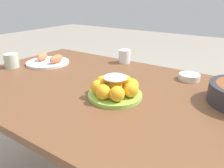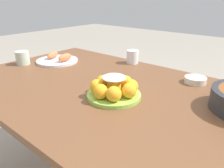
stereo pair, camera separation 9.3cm
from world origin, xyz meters
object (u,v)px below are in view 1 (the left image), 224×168
Objects in this scene: dining_table at (109,104)px; cup_near at (11,61)px; cup_far at (125,56)px; seafood_platter at (48,61)px; sauce_bowl at (189,77)px; cake_plate at (115,88)px.

cup_near is at bearing -174.89° from dining_table.
dining_table is 18.78× the size of cup_far.
cup_far is (0.38, 0.28, 0.02)m from seafood_platter.
cup_far is (0.50, 0.45, 0.00)m from cup_near.
sauce_bowl is (0.27, 0.32, 0.10)m from dining_table.
seafood_platter is 0.21m from cup_near.
cake_plate is at bearing -63.49° from cup_far.
seafood_platter is at bearing 164.35° from cake_plate.
sauce_bowl reaches higher than dining_table.
cup_far reaches higher than dining_table.
seafood_platter is (-0.80, -0.21, 0.00)m from sauce_bowl.
cup_near is at bearing -179.99° from cake_plate.
sauce_bowl is 0.40× the size of seafood_platter.
dining_table is at bearing -130.33° from sauce_bowl.
cup_far is (-0.22, 0.45, 0.00)m from cake_plate.
seafood_platter is (-0.53, 0.11, 0.10)m from dining_table.
dining_table is 0.67m from cup_near.
seafood_platter is at bearing 168.29° from dining_table.
sauce_bowl is at bearing 14.35° from seafood_platter.
sauce_bowl is 0.99m from cup_near.
sauce_bowl is at bearing -10.21° from cup_far.
cup_near is at bearing -124.81° from seafood_platter.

